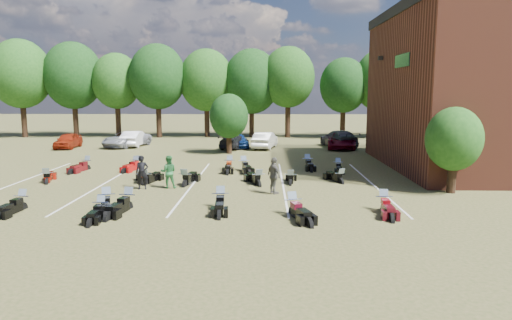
{
  "coord_description": "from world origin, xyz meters",
  "views": [
    {
      "loc": [
        1.05,
        -21.97,
        5.14
      ],
      "look_at": [
        0.48,
        4.0,
        1.2
      ],
      "focal_mm": 32.0,
      "sensor_mm": 36.0,
      "label": 1
    }
  ],
  "objects_px": {
    "person_grey": "(274,176)",
    "motorcycle_14": "(87,170)",
    "car_0": "(68,141)",
    "person_green": "(169,172)",
    "person_black": "(142,172)",
    "car_4": "(237,140)",
    "motorcycle_0": "(22,210)",
    "motorcycle_7": "(47,184)",
    "motorcycle_3": "(101,216)"
  },
  "relations": [
    {
      "from": "motorcycle_0",
      "to": "motorcycle_7",
      "type": "xyz_separation_m",
      "value": [
        -1.6,
        5.6,
        0.0
      ]
    },
    {
      "from": "car_0",
      "to": "motorcycle_0",
      "type": "bearing_deg",
      "value": -75.54
    },
    {
      "from": "car_0",
      "to": "person_black",
      "type": "distance_m",
      "value": 20.71
    },
    {
      "from": "person_green",
      "to": "motorcycle_14",
      "type": "relative_size",
      "value": 0.77
    },
    {
      "from": "car_0",
      "to": "motorcycle_7",
      "type": "relative_size",
      "value": 1.79
    },
    {
      "from": "motorcycle_0",
      "to": "person_black",
      "type": "bearing_deg",
      "value": 51.36
    },
    {
      "from": "motorcycle_0",
      "to": "car_4",
      "type": "bearing_deg",
      "value": 74.94
    },
    {
      "from": "car_0",
      "to": "car_4",
      "type": "height_order",
      "value": "car_0"
    },
    {
      "from": "person_grey",
      "to": "motorcycle_7",
      "type": "height_order",
      "value": "person_grey"
    },
    {
      "from": "motorcycle_7",
      "to": "person_grey",
      "type": "bearing_deg",
      "value": 152.28
    },
    {
      "from": "person_grey",
      "to": "motorcycle_3",
      "type": "distance_m",
      "value": 8.47
    },
    {
      "from": "person_black",
      "to": "person_grey",
      "type": "distance_m",
      "value": 7.0
    },
    {
      "from": "person_green",
      "to": "motorcycle_0",
      "type": "bearing_deg",
      "value": 34.47
    },
    {
      "from": "person_grey",
      "to": "motorcycle_0",
      "type": "height_order",
      "value": "person_grey"
    },
    {
      "from": "person_grey",
      "to": "motorcycle_3",
      "type": "bearing_deg",
      "value": 89.79
    },
    {
      "from": "car_4",
      "to": "person_green",
      "type": "xyz_separation_m",
      "value": [
        -2.58,
        -17.61,
        0.22
      ]
    },
    {
      "from": "car_0",
      "to": "motorcycle_3",
      "type": "height_order",
      "value": "car_0"
    },
    {
      "from": "car_4",
      "to": "motorcycle_14",
      "type": "relative_size",
      "value": 1.69
    },
    {
      "from": "car_4",
      "to": "motorcycle_3",
      "type": "bearing_deg",
      "value": -116.36
    },
    {
      "from": "car_4",
      "to": "person_green",
      "type": "distance_m",
      "value": 17.8
    },
    {
      "from": "car_4",
      "to": "person_black",
      "type": "relative_size",
      "value": 2.16
    },
    {
      "from": "motorcycle_14",
      "to": "motorcycle_7",
      "type": "bearing_deg",
      "value": -82.82
    },
    {
      "from": "car_0",
      "to": "person_green",
      "type": "distance_m",
      "value": 21.23
    },
    {
      "from": "person_black",
      "to": "motorcycle_3",
      "type": "height_order",
      "value": "person_black"
    },
    {
      "from": "motorcycle_3",
      "to": "car_0",
      "type": "bearing_deg",
      "value": 112.15
    },
    {
      "from": "car_0",
      "to": "car_4",
      "type": "xyz_separation_m",
      "value": [
        15.36,
        0.66,
        -0.03
      ]
    },
    {
      "from": "motorcycle_7",
      "to": "car_4",
      "type": "bearing_deg",
      "value": -137.81
    },
    {
      "from": "motorcycle_3",
      "to": "motorcycle_14",
      "type": "bearing_deg",
      "value": 109.89
    },
    {
      "from": "motorcycle_0",
      "to": "person_green",
      "type": "bearing_deg",
      "value": 45.27
    },
    {
      "from": "motorcycle_7",
      "to": "person_black",
      "type": "bearing_deg",
      "value": 149.98
    },
    {
      "from": "person_green",
      "to": "motorcycle_14",
      "type": "height_order",
      "value": "person_green"
    },
    {
      "from": "person_grey",
      "to": "motorcycle_7",
      "type": "distance_m",
      "value": 12.88
    },
    {
      "from": "person_black",
      "to": "motorcycle_14",
      "type": "xyz_separation_m",
      "value": [
        -5.28,
        5.86,
        -0.89
      ]
    },
    {
      "from": "person_grey",
      "to": "person_black",
      "type": "bearing_deg",
      "value": 51.56
    },
    {
      "from": "motorcycle_14",
      "to": "person_black",
      "type": "bearing_deg",
      "value": -35.29
    },
    {
      "from": "car_4",
      "to": "motorcycle_7",
      "type": "distance_m",
      "value": 19.27
    },
    {
      "from": "motorcycle_14",
      "to": "car_0",
      "type": "bearing_deg",
      "value": 131.13
    },
    {
      "from": "car_0",
      "to": "motorcycle_14",
      "type": "xyz_separation_m",
      "value": [
        6.16,
        -11.4,
        -0.69
      ]
    },
    {
      "from": "car_0",
      "to": "motorcycle_7",
      "type": "xyz_separation_m",
      "value": [
        5.71,
        -16.02,
        -0.69
      ]
    },
    {
      "from": "person_green",
      "to": "car_4",
      "type": "bearing_deg",
      "value": -104.35
    },
    {
      "from": "person_black",
      "to": "motorcycle_14",
      "type": "relative_size",
      "value": 0.78
    },
    {
      "from": "car_4",
      "to": "person_black",
      "type": "bearing_deg",
      "value": -118.26
    },
    {
      "from": "person_green",
      "to": "motorcycle_0",
      "type": "distance_m",
      "value": 7.23
    },
    {
      "from": "person_grey",
      "to": "motorcycle_0",
      "type": "bearing_deg",
      "value": 76.58
    },
    {
      "from": "person_green",
      "to": "person_grey",
      "type": "bearing_deg",
      "value": 161.1
    },
    {
      "from": "car_4",
      "to": "motorcycle_3",
      "type": "relative_size",
      "value": 1.85
    },
    {
      "from": "motorcycle_7",
      "to": "motorcycle_3",
      "type": "bearing_deg",
      "value": 112.07
    },
    {
      "from": "person_black",
      "to": "motorcycle_7",
      "type": "xyz_separation_m",
      "value": [
        -5.73,
        1.24,
        -0.89
      ]
    },
    {
      "from": "person_grey",
      "to": "motorcycle_14",
      "type": "bearing_deg",
      "value": 30.32
    },
    {
      "from": "person_green",
      "to": "car_0",
      "type": "bearing_deg",
      "value": -59.01
    }
  ]
}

